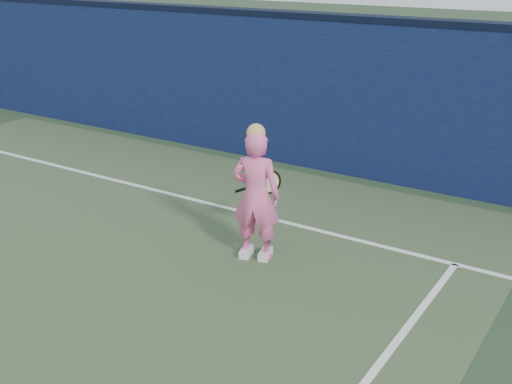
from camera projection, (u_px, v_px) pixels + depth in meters
The scene contains 4 objects.
backstop_wall at pixel (240, 85), 11.65m from camera, with size 24.00×0.40×2.50m, color #0E103E.
wall_cap at pixel (239, 11), 11.19m from camera, with size 24.00×0.42×0.10m, color black.
player at pixel (256, 195), 7.63m from camera, with size 0.67×0.53×1.69m.
racket at pixel (267, 183), 8.08m from camera, with size 0.48×0.42×0.32m.
Camera 1 is at (6.50, -3.10, 3.54)m, focal length 45.00 mm.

